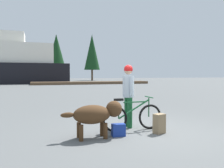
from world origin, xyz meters
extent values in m
plane|color=#595B5B|center=(0.00, 0.00, 0.00)|extent=(160.00, 160.00, 0.00)
torus|color=black|center=(0.18, 0.25, 0.34)|extent=(0.68, 0.06, 0.68)
torus|color=black|center=(-0.83, 0.25, 0.34)|extent=(0.68, 0.06, 0.68)
cube|color=#19592D|center=(-0.27, 0.25, 0.76)|extent=(0.65, 0.03, 0.03)
cube|color=#19592D|center=(-0.29, 0.25, 0.57)|extent=(0.87, 0.03, 0.49)
cylinder|color=#19592D|center=(-0.73, 0.25, 0.55)|extent=(0.03, 0.03, 0.42)
cylinder|color=#19592D|center=(0.14, 0.25, 0.60)|extent=(0.03, 0.03, 0.52)
cube|color=black|center=(-0.73, 0.25, 0.84)|extent=(0.24, 0.10, 0.06)
cylinder|color=#19592D|center=(0.14, 0.25, 0.88)|extent=(0.03, 0.44, 0.03)
cube|color=slate|center=(-0.85, 0.25, 0.64)|extent=(0.36, 0.14, 0.02)
cylinder|color=#19592D|center=(-0.29, 0.77, 0.43)|extent=(0.14, 0.14, 0.85)
cylinder|color=#19592D|center=(-0.29, 0.55, 0.43)|extent=(0.14, 0.14, 0.85)
cylinder|color=silver|center=(-0.29, 0.66, 1.15)|extent=(0.32, 0.32, 0.60)
cylinder|color=silver|center=(-0.29, 0.88, 1.19)|extent=(0.09, 0.09, 0.53)
cylinder|color=silver|center=(-0.29, 0.44, 1.19)|extent=(0.09, 0.09, 0.53)
sphere|color=tan|center=(-0.29, 0.66, 1.61)|extent=(0.23, 0.23, 0.23)
sphere|color=red|center=(-0.29, 0.66, 1.64)|extent=(0.25, 0.25, 0.25)
ellipsoid|color=#472D19|center=(-1.53, -0.12, 0.56)|extent=(0.89, 0.52, 0.44)
sphere|color=#472D19|center=(-0.99, -0.12, 0.67)|extent=(0.39, 0.39, 0.39)
ellipsoid|color=#472D19|center=(-2.10, -0.12, 0.58)|extent=(0.32, 0.12, 0.12)
cylinder|color=#472D19|center=(-1.25, 0.03, 0.18)|extent=(0.10, 0.10, 0.37)
cylinder|color=#472D19|center=(-1.25, -0.26, 0.18)|extent=(0.10, 0.10, 0.37)
cylinder|color=#472D19|center=(-1.82, 0.03, 0.18)|extent=(0.10, 0.10, 0.37)
cylinder|color=#472D19|center=(-1.82, -0.26, 0.18)|extent=(0.10, 0.10, 0.37)
cube|color=#8C7251|center=(0.19, -0.23, 0.25)|extent=(0.33, 0.27, 0.49)
cube|color=navy|center=(-0.88, -0.14, 0.15)|extent=(0.33, 0.20, 0.30)
cube|color=brown|center=(5.47, 28.30, 0.20)|extent=(17.78, 2.46, 0.40)
cube|color=silver|center=(-7.24, 35.24, 7.34)|extent=(5.84, 4.99, 1.80)
cylinder|color=#4C331E|center=(2.06, 49.50, 1.61)|extent=(0.41, 0.41, 3.21)
cone|color=#143819|center=(2.06, 49.50, 7.09)|extent=(4.05, 4.05, 7.75)
cylinder|color=#4C331E|center=(10.34, 48.13, 1.31)|extent=(0.43, 0.43, 2.61)
cone|color=#143819|center=(10.34, 48.13, 6.88)|extent=(3.78, 3.78, 8.54)
cylinder|color=#4C331E|center=(-5.72, 52.38, 1.03)|extent=(0.32, 0.32, 2.06)
cone|color=#1E4C28|center=(-5.72, 52.38, 5.43)|extent=(4.11, 4.11, 6.72)
camera|label=1|loc=(-2.78, -5.19, 1.50)|focal=36.12mm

